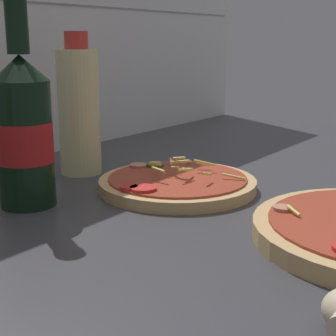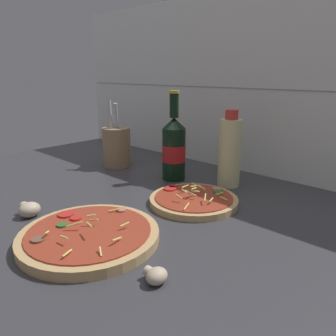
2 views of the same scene
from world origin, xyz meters
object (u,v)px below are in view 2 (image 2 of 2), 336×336
beer_bottle (174,148)px  utensil_crock (117,146)px  pizza_far (194,200)px  oil_bottle (230,152)px  mushroom_left (29,209)px  pizza_near (89,235)px  mushroom_right (156,275)px

beer_bottle → utensil_crock: bearing=-174.1°
pizza_far → oil_bottle: bearing=94.3°
mushroom_left → beer_bottle: bearing=82.4°
pizza_near → mushroom_right: size_ratio=7.06×
pizza_far → pizza_near: bearing=-96.1°
mushroom_left → utensil_crock: utensil_crock is taller
oil_bottle → mushroom_left: size_ratio=4.23×
beer_bottle → mushroom_right: (33.64, -41.53, -8.72)cm
pizza_near → oil_bottle: bearing=87.9°
oil_bottle → mushroom_right: oil_bottle is taller
pizza_near → oil_bottle: (1.76, 47.55, 9.14)cm
pizza_far → mushroom_right: (16.33, -29.98, 0.37)cm
mushroom_left → mushroom_right: 39.57cm
pizza_far → oil_bottle: (-1.37, 18.16, 9.32)cm
beer_bottle → utensil_crock: beer_bottle is taller
beer_bottle → oil_bottle: 17.26cm
pizza_far → mushroom_right: size_ratio=5.73×
mushroom_right → pizza_near: bearing=178.3°
beer_bottle → utensil_crock: (-25.11, -2.59, -2.85)cm
oil_bottle → mushroom_right: (17.70, -48.14, -8.96)cm
pizza_near → utensil_crock: utensil_crock is taller
oil_bottle → utensil_crock: utensil_crock is taller
pizza_far → mushroom_right: 34.14cm
pizza_far → mushroom_right: bearing=-61.4°
pizza_far → utensil_crock: 43.81cm
mushroom_left → mushroom_right: mushroom_left is taller
pizza_near → mushroom_left: pizza_near is taller
utensil_crock → oil_bottle: bearing=12.6°
oil_bottle → mushroom_right: 52.07cm
mushroom_right → utensil_crock: utensil_crock is taller
oil_bottle → mushroom_left: oil_bottle is taller
mushroom_right → utensil_crock: 70.73cm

